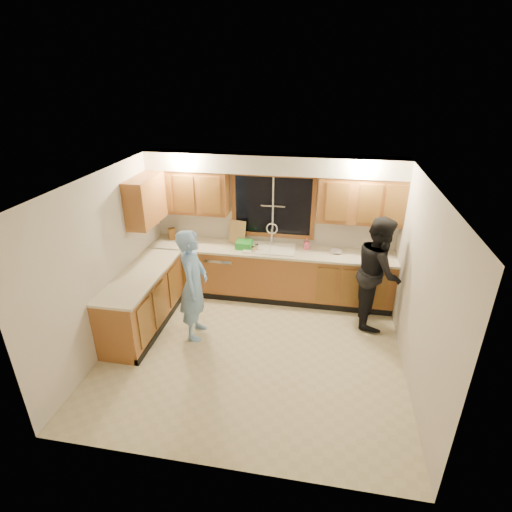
% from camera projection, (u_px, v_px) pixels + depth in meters
% --- Properties ---
extents(floor, '(4.20, 4.20, 0.00)m').
position_uv_depth(floor, '(253.00, 351.00, 5.79)').
color(floor, beige).
rests_on(floor, ground).
extents(ceiling, '(4.20, 4.20, 0.00)m').
position_uv_depth(ceiling, '(252.00, 182.00, 4.73)').
color(ceiling, silver).
extents(wall_back, '(4.20, 0.00, 4.20)m').
position_uv_depth(wall_back, '(273.00, 225.00, 6.95)').
color(wall_back, beige).
rests_on(wall_back, ground).
extents(wall_left, '(0.00, 3.80, 3.80)m').
position_uv_depth(wall_left, '(106.00, 263.00, 5.60)').
color(wall_left, beige).
rests_on(wall_left, ground).
extents(wall_right, '(0.00, 3.80, 3.80)m').
position_uv_depth(wall_right, '(420.00, 289.00, 4.92)').
color(wall_right, beige).
rests_on(wall_right, ground).
extents(base_cabinets_back, '(4.20, 0.60, 0.88)m').
position_uv_depth(base_cabinets_back, '(270.00, 274.00, 7.03)').
color(base_cabinets_back, '#A0612E').
rests_on(base_cabinets_back, ground).
extents(base_cabinets_left, '(0.60, 1.90, 0.88)m').
position_uv_depth(base_cabinets_left, '(143.00, 301.00, 6.20)').
color(base_cabinets_left, '#A0612E').
rests_on(base_cabinets_left, ground).
extents(countertop_back, '(4.20, 0.63, 0.04)m').
position_uv_depth(countertop_back, '(270.00, 250.00, 6.82)').
color(countertop_back, beige).
rests_on(countertop_back, base_cabinets_back).
extents(countertop_left, '(0.63, 1.90, 0.04)m').
position_uv_depth(countertop_left, '(141.00, 275.00, 6.01)').
color(countertop_left, beige).
rests_on(countertop_left, base_cabinets_left).
extents(upper_cabinets_left, '(1.35, 0.33, 0.75)m').
position_uv_depth(upper_cabinets_left, '(189.00, 191.00, 6.79)').
color(upper_cabinets_left, '#A0612E').
rests_on(upper_cabinets_left, wall_back).
extents(upper_cabinets_right, '(1.35, 0.33, 0.75)m').
position_uv_depth(upper_cabinets_right, '(361.00, 200.00, 6.33)').
color(upper_cabinets_right, '#A0612E').
rests_on(upper_cabinets_right, wall_back).
extents(upper_cabinets_return, '(0.33, 0.90, 0.75)m').
position_uv_depth(upper_cabinets_return, '(146.00, 200.00, 6.32)').
color(upper_cabinets_return, '#A0612E').
rests_on(upper_cabinets_return, wall_left).
extents(soffit, '(4.20, 0.35, 0.30)m').
position_uv_depth(soffit, '(272.00, 164.00, 6.33)').
color(soffit, white).
rests_on(soffit, wall_back).
extents(window_frame, '(1.44, 0.03, 1.14)m').
position_uv_depth(window_frame, '(273.00, 206.00, 6.79)').
color(window_frame, black).
rests_on(window_frame, wall_back).
extents(sink, '(0.86, 0.52, 0.57)m').
position_uv_depth(sink, '(270.00, 252.00, 6.85)').
color(sink, white).
rests_on(sink, countertop_back).
extents(dishwasher, '(0.60, 0.56, 0.82)m').
position_uv_depth(dishwasher, '(223.00, 272.00, 7.17)').
color(dishwasher, white).
rests_on(dishwasher, floor).
extents(stove, '(0.58, 0.75, 0.90)m').
position_uv_depth(stove, '(126.00, 321.00, 5.69)').
color(stove, white).
rests_on(stove, floor).
extents(man, '(0.46, 0.66, 1.72)m').
position_uv_depth(man, '(194.00, 285.00, 5.81)').
color(man, '#7CAEEB').
rests_on(man, floor).
extents(woman, '(0.68, 0.87, 1.77)m').
position_uv_depth(woman, '(378.00, 272.00, 6.14)').
color(woman, black).
rests_on(woman, floor).
extents(knife_block, '(0.15, 0.14, 0.21)m').
position_uv_depth(knife_block, '(172.00, 234.00, 7.18)').
color(knife_block, '#8E5D27').
rests_on(knife_block, countertop_back).
extents(cutting_board, '(0.32, 0.17, 0.40)m').
position_uv_depth(cutting_board, '(237.00, 232.00, 7.00)').
color(cutting_board, tan).
rests_on(cutting_board, countertop_back).
extents(dish_crate, '(0.27, 0.26, 0.12)m').
position_uv_depth(dish_crate, '(244.00, 245.00, 6.84)').
color(dish_crate, green).
rests_on(dish_crate, countertop_back).
extents(soap_bottle, '(0.11, 0.11, 0.19)m').
position_uv_depth(soap_bottle, '(307.00, 244.00, 6.79)').
color(soap_bottle, '#DB5379').
rests_on(soap_bottle, countertop_back).
extents(bowl, '(0.20, 0.20, 0.05)m').
position_uv_depth(bowl, '(336.00, 252.00, 6.67)').
color(bowl, silver).
rests_on(bowl, countertop_back).
extents(can_left, '(0.07, 0.07, 0.12)m').
position_uv_depth(can_left, '(253.00, 250.00, 6.65)').
color(can_left, '#BBAD90').
rests_on(can_left, countertop_back).
extents(can_right, '(0.09, 0.09, 0.12)m').
position_uv_depth(can_right, '(257.00, 248.00, 6.73)').
color(can_right, '#BBAD90').
rests_on(can_right, countertop_back).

